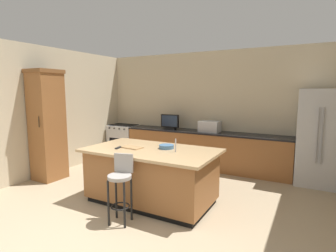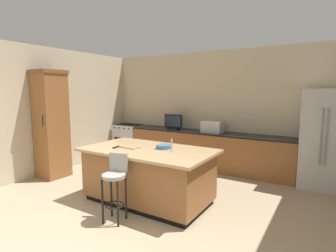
{
  "view_description": "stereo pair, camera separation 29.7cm",
  "coord_description": "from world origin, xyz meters",
  "views": [
    {
      "loc": [
        2.31,
        -1.9,
        1.9
      ],
      "look_at": [
        -0.21,
        2.72,
        1.2
      ],
      "focal_mm": 28.33,
      "sensor_mm": 36.0,
      "label": 1
    },
    {
      "loc": [
        2.56,
        -1.75,
        1.9
      ],
      "look_at": [
        -0.21,
        2.72,
        1.2
      ],
      "focal_mm": 28.33,
      "sensor_mm": 36.0,
      "label": 2
    }
  ],
  "objects": [
    {
      "name": "wall_back",
      "position": [
        0.0,
        4.56,
        1.44
      ],
      "size": [
        6.36,
        0.12,
        2.88
      ],
      "primitive_type": "cube",
      "color": "beige",
      "rests_on": "ground_plane"
    },
    {
      "name": "wall_left",
      "position": [
        -2.98,
        2.28,
        1.44
      ],
      "size": [
        0.12,
        4.96,
        2.88
      ],
      "primitive_type": "cube",
      "color": "beige",
      "rests_on": "ground_plane"
    },
    {
      "name": "counter_back",
      "position": [
        -0.0,
        4.18,
        0.45
      ],
      "size": [
        4.12,
        0.62,
        0.91
      ],
      "color": "brown",
      "rests_on": "ground_plane"
    },
    {
      "name": "kitchen_island",
      "position": [
        -0.04,
        1.8,
        0.47
      ],
      "size": [
        2.22,
        1.26,
        0.93
      ],
      "color": "black",
      "rests_on": "ground_plane"
    },
    {
      "name": "refrigerator",
      "position": [
        2.47,
        4.13,
        0.97
      ],
      "size": [
        0.8,
        0.74,
        1.94
      ],
      "color": "#B7BABF",
      "rests_on": "ground_plane"
    },
    {
      "name": "range_oven",
      "position": [
        -2.47,
        4.17,
        0.46
      ],
      "size": [
        0.8,
        0.63,
        0.93
      ],
      "color": "#B7BABF",
      "rests_on": "ground_plane"
    },
    {
      "name": "cabinet_tower",
      "position": [
        -2.63,
        1.78,
        1.21
      ],
      "size": [
        0.57,
        0.62,
        2.34
      ],
      "color": "brown",
      "rests_on": "ground_plane"
    },
    {
      "name": "microwave",
      "position": [
        0.15,
        4.18,
        1.04
      ],
      "size": [
        0.48,
        0.36,
        0.27
      ],
      "primitive_type": "cube",
      "color": "#B7BABF",
      "rests_on": "counter_back"
    },
    {
      "name": "tv_monitor",
      "position": [
        -0.92,
        4.12,
        1.09
      ],
      "size": [
        0.5,
        0.16,
        0.39
      ],
      "color": "black",
      "rests_on": "counter_back"
    },
    {
      "name": "sink_faucet_back",
      "position": [
        -0.1,
        4.28,
        1.03
      ],
      "size": [
        0.02,
        0.02,
        0.24
      ],
      "primitive_type": "cylinder",
      "color": "#B2B2B7",
      "rests_on": "counter_back"
    },
    {
      "name": "sink_faucet_island",
      "position": [
        0.43,
        1.8,
        1.04
      ],
      "size": [
        0.02,
        0.02,
        0.22
      ],
      "primitive_type": "cylinder",
      "color": "#B2B2B7",
      "rests_on": "kitchen_island"
    },
    {
      "name": "bar_stool_center",
      "position": [
        -0.04,
        0.99,
        0.6
      ],
      "size": [
        0.35,
        0.37,
        0.99
      ],
      "rotation": [
        0.0,
        0.0,
        0.24
      ],
      "color": "gray",
      "rests_on": "ground_plane"
    },
    {
      "name": "fruit_bowl",
      "position": [
        0.17,
        1.96,
        0.96
      ],
      "size": [
        0.25,
        0.25,
        0.06
      ],
      "primitive_type": "cylinder",
      "color": "#3F668C",
      "rests_on": "kitchen_island"
    },
    {
      "name": "cell_phone",
      "position": [
        -0.51,
        1.74,
        0.93
      ],
      "size": [
        0.08,
        0.15,
        0.01
      ],
      "primitive_type": "cube",
      "rotation": [
        0.0,
        0.0,
        0.05
      ],
      "color": "black",
      "rests_on": "kitchen_island"
    },
    {
      "name": "tv_remote",
      "position": [
        -0.56,
        1.59,
        0.94
      ],
      "size": [
        0.07,
        0.18,
        0.02
      ],
      "primitive_type": "cube",
      "rotation": [
        0.0,
        0.0,
        0.17
      ],
      "color": "black",
      "rests_on": "kitchen_island"
    },
    {
      "name": "cutting_board",
      "position": [
        -0.38,
        1.72,
        0.94
      ],
      "size": [
        0.38,
        0.24,
        0.02
      ],
      "primitive_type": "cube",
      "rotation": [
        0.0,
        0.0,
        -0.1
      ],
      "color": "#A87F51",
      "rests_on": "kitchen_island"
    }
  ]
}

